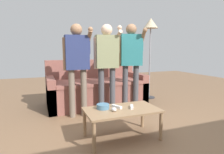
% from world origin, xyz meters
% --- Properties ---
extents(ground_plane, '(12.00, 12.00, 0.00)m').
position_xyz_m(ground_plane, '(0.00, 0.00, 0.00)').
color(ground_plane, brown).
extents(couch, '(1.94, 0.93, 0.91)m').
position_xyz_m(couch, '(0.16, 1.43, 0.32)').
color(couch, brown).
rests_on(couch, ground).
extents(coffee_table, '(0.93, 0.52, 0.39)m').
position_xyz_m(coffee_table, '(0.03, -0.20, 0.34)').
color(coffee_table, '#997551').
rests_on(coffee_table, ground).
extents(snack_bowl, '(0.16, 0.16, 0.06)m').
position_xyz_m(snack_bowl, '(-0.19, -0.10, 0.42)').
color(snack_bowl, teal).
rests_on(snack_bowl, coffee_table).
extents(game_remote_nunchuk, '(0.06, 0.09, 0.05)m').
position_xyz_m(game_remote_nunchuk, '(-0.10, -0.24, 0.41)').
color(game_remote_nunchuk, white).
rests_on(game_remote_nunchuk, coffee_table).
extents(floor_lamp, '(0.33, 0.33, 1.83)m').
position_xyz_m(floor_lamp, '(1.47, 1.48, 1.58)').
color(floor_lamp, '#2D2D33').
rests_on(floor_lamp, ground).
extents(player_left, '(0.46, 0.31, 1.54)m').
position_xyz_m(player_left, '(-0.33, 0.81, 0.97)').
color(player_left, '#756656').
rests_on(player_left, ground).
extents(player_center, '(0.46, 0.33, 1.56)m').
position_xyz_m(player_center, '(0.18, 0.81, 0.98)').
color(player_center, '#47474C').
rests_on(player_center, ground).
extents(player_right, '(0.46, 0.43, 1.60)m').
position_xyz_m(player_right, '(0.70, 0.90, 1.01)').
color(player_right, '#47474C').
rests_on(player_right, ground).
extents(game_remote_wand_near, '(0.09, 0.15, 0.03)m').
position_xyz_m(game_remote_wand_near, '(0.16, -0.20, 0.40)').
color(game_remote_wand_near, white).
rests_on(game_remote_wand_near, coffee_table).
extents(game_remote_wand_far, '(0.10, 0.16, 0.03)m').
position_xyz_m(game_remote_wand_far, '(-0.01, -0.12, 0.40)').
color(game_remote_wand_far, white).
rests_on(game_remote_wand_far, coffee_table).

